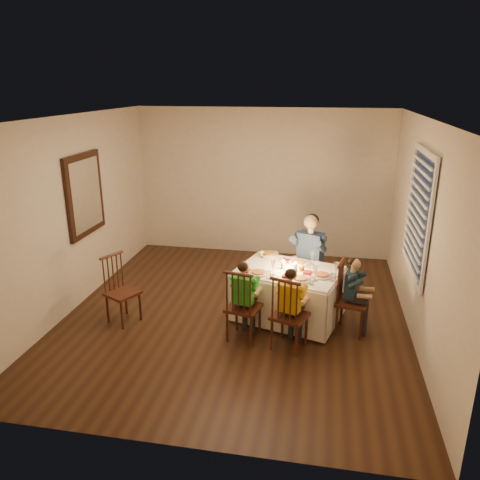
% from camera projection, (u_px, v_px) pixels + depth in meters
% --- Properties ---
extents(ground, '(5.00, 5.00, 0.00)m').
position_uv_depth(ground, '(236.00, 314.00, 6.37)').
color(ground, black).
rests_on(ground, ground).
extents(wall_left, '(0.02, 5.00, 2.60)m').
position_uv_depth(wall_left, '(73.00, 214.00, 6.35)').
color(wall_left, beige).
rests_on(wall_left, ground).
extents(wall_right, '(0.02, 5.00, 2.60)m').
position_uv_depth(wall_right, '(421.00, 232.00, 5.57)').
color(wall_right, beige).
rests_on(wall_right, ground).
extents(wall_back, '(4.50, 0.02, 2.60)m').
position_uv_depth(wall_back, '(263.00, 183.00, 8.29)').
color(wall_back, beige).
rests_on(wall_back, ground).
extents(ceiling, '(5.00, 5.00, 0.00)m').
position_uv_depth(ceiling, '(236.00, 117.00, 5.54)').
color(ceiling, white).
rests_on(ceiling, wall_back).
extents(dining_table, '(1.54, 1.28, 0.66)m').
position_uv_depth(dining_table, '(289.00, 284.00, 6.13)').
color(dining_table, white).
rests_on(dining_table, ground).
extents(chair_adult, '(0.49, 0.48, 0.94)m').
position_uv_depth(chair_adult, '(307.00, 298.00, 6.85)').
color(chair_adult, '#33160E').
rests_on(chair_adult, ground).
extents(chair_near_left, '(0.45, 0.44, 0.94)m').
position_uv_depth(chair_near_left, '(244.00, 338.00, 5.77)').
color(chair_near_left, '#33160E').
rests_on(chair_near_left, ground).
extents(chair_near_right, '(0.48, 0.47, 0.94)m').
position_uv_depth(chair_near_right, '(289.00, 347.00, 5.57)').
color(chair_near_right, '#33160E').
rests_on(chair_near_right, ground).
extents(chair_end, '(0.44, 0.45, 0.94)m').
position_uv_depth(chair_end, '(350.00, 331.00, 5.92)').
color(chair_end, '#33160E').
rests_on(chair_end, ground).
extents(chair_extra, '(0.49, 0.49, 0.91)m').
position_uv_depth(chair_extra, '(125.00, 321.00, 6.18)').
color(chair_extra, '#33160E').
rests_on(chair_extra, ground).
extents(adult, '(0.59, 0.57, 1.26)m').
position_uv_depth(adult, '(307.00, 298.00, 6.85)').
color(adult, navy).
rests_on(adult, ground).
extents(child_green, '(0.38, 0.36, 1.01)m').
position_uv_depth(child_green, '(244.00, 338.00, 5.77)').
color(child_green, green).
rests_on(child_green, ground).
extents(child_yellow, '(0.40, 0.39, 1.01)m').
position_uv_depth(child_yellow, '(289.00, 347.00, 5.57)').
color(child_yellow, gold).
rests_on(child_yellow, ground).
extents(child_teal, '(0.34, 0.36, 0.99)m').
position_uv_depth(child_teal, '(350.00, 331.00, 5.92)').
color(child_teal, '#172B3A').
rests_on(child_teal, ground).
extents(setting_adult, '(0.32, 0.32, 0.02)m').
position_uv_depth(setting_adult, '(298.00, 263.00, 6.26)').
color(setting_adult, silver).
rests_on(setting_adult, dining_table).
extents(setting_green, '(0.32, 0.32, 0.02)m').
position_uv_depth(setting_green, '(259.00, 273.00, 5.93)').
color(setting_green, silver).
rests_on(setting_green, dining_table).
extents(setting_yellow, '(0.32, 0.32, 0.02)m').
position_uv_depth(setting_yellow, '(300.00, 279.00, 5.75)').
color(setting_yellow, silver).
rests_on(setting_yellow, dining_table).
extents(setting_teal, '(0.32, 0.32, 0.02)m').
position_uv_depth(setting_teal, '(321.00, 276.00, 5.85)').
color(setting_teal, silver).
rests_on(setting_teal, dining_table).
extents(candle_left, '(0.06, 0.06, 0.10)m').
position_uv_depth(candle_left, '(283.00, 265.00, 6.08)').
color(candle_left, white).
rests_on(candle_left, dining_table).
extents(candle_right, '(0.06, 0.06, 0.10)m').
position_uv_depth(candle_right, '(295.00, 267.00, 6.01)').
color(candle_right, white).
rests_on(candle_right, dining_table).
extents(squash, '(0.09, 0.09, 0.09)m').
position_uv_depth(squash, '(262.00, 254.00, 6.50)').
color(squash, yellow).
rests_on(squash, dining_table).
extents(orange_fruit, '(0.08, 0.08, 0.08)m').
position_uv_depth(orange_fruit, '(302.00, 268.00, 6.02)').
color(orange_fruit, orange).
rests_on(orange_fruit, dining_table).
extents(serving_bowl, '(0.25, 0.25, 0.06)m').
position_uv_depth(serving_bowl, '(269.00, 255.00, 6.49)').
color(serving_bowl, silver).
rests_on(serving_bowl, dining_table).
extents(wall_mirror, '(0.06, 0.95, 1.15)m').
position_uv_depth(wall_mirror, '(85.00, 195.00, 6.56)').
color(wall_mirror, black).
rests_on(wall_mirror, wall_left).
extents(window_blinds, '(0.07, 1.34, 1.54)m').
position_uv_depth(window_blinds, '(418.00, 214.00, 5.61)').
color(window_blinds, '#0D1B35').
rests_on(window_blinds, wall_right).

